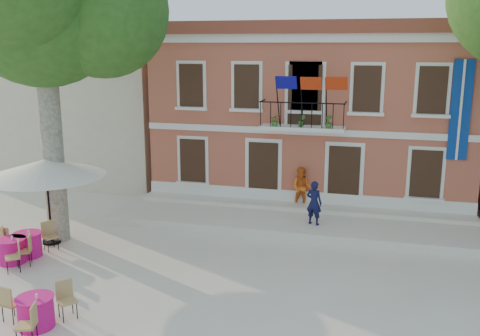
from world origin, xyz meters
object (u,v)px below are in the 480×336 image
object	(u,v)px
plane_tree_west	(41,4)
pedestrian_orange	(302,188)
pedestrian_navy	(314,203)
cafe_table_3	(12,250)
patio_umbrella	(46,168)
cafe_table_1	(36,311)
cafe_table_0	(28,243)

from	to	relation	value
plane_tree_west	pedestrian_orange	distance (m)	11.33
pedestrian_navy	cafe_table_3	world-z (taller)	pedestrian_navy
patio_umbrella	cafe_table_1	bearing A→B (deg)	-59.52
pedestrian_orange	cafe_table_0	bearing A→B (deg)	-137.08
plane_tree_west	pedestrian_orange	size ratio (longest dim) A/B	6.51
cafe_table_0	cafe_table_3	xyz separation A→B (m)	(-0.15, -0.58, -0.01)
plane_tree_west	pedestrian_orange	world-z (taller)	plane_tree_west
patio_umbrella	cafe_table_3	bearing A→B (deg)	-95.49
plane_tree_west	pedestrian_navy	distance (m)	11.20
cafe_table_1	cafe_table_0	bearing A→B (deg)	128.12
plane_tree_west	pedestrian_navy	bearing A→B (deg)	19.46
patio_umbrella	pedestrian_navy	xyz separation A→B (m)	(8.49, 3.34, -1.51)
pedestrian_orange	pedestrian_navy	bearing A→B (deg)	-65.86
pedestrian_navy	cafe_table_0	world-z (taller)	pedestrian_navy
patio_umbrella	cafe_table_1	distance (m)	6.21
plane_tree_west	pedestrian_navy	size ratio (longest dim) A/B	6.66
plane_tree_west	cafe_table_0	world-z (taller)	plane_tree_west
patio_umbrella	pedestrian_navy	world-z (taller)	patio_umbrella
plane_tree_west	cafe_table_3	size ratio (longest dim) A/B	6.11
pedestrian_orange	plane_tree_west	bearing A→B (deg)	-144.47
pedestrian_navy	cafe_table_3	distance (m)	10.10
cafe_table_1	pedestrian_orange	bearing A→B (deg)	64.77
pedestrian_navy	pedestrian_orange	xyz separation A→B (m)	(-0.72, 1.89, 0.02)
pedestrian_navy	cafe_table_0	distance (m)	9.68
pedestrian_navy	cafe_table_0	bearing A→B (deg)	45.35
plane_tree_west	cafe_table_3	distance (m)	7.74
plane_tree_west	cafe_table_3	xyz separation A→B (m)	(-0.23, -2.17, -7.42)
plane_tree_west	cafe_table_1	world-z (taller)	plane_tree_west
cafe_table_0	cafe_table_3	world-z (taller)	same
cafe_table_1	pedestrian_navy	bearing A→B (deg)	56.43
cafe_table_0	cafe_table_3	bearing A→B (deg)	-104.85
patio_umbrella	cafe_table_0	size ratio (longest dim) A/B	2.09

